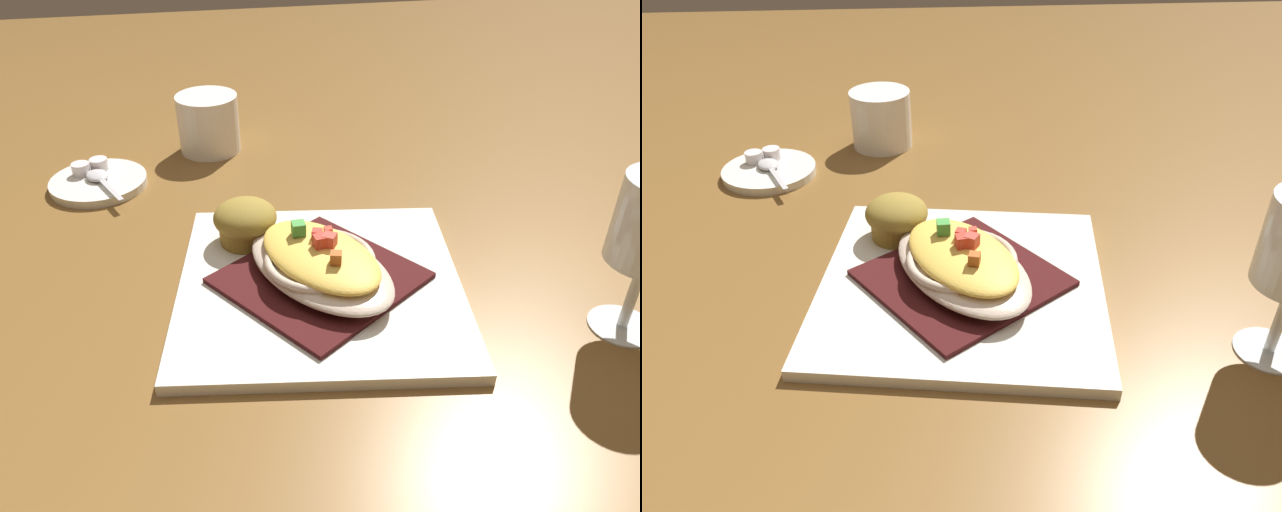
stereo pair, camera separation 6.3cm
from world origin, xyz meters
TOP-DOWN VIEW (x-y plane):
  - ground_plane at (0.00, 0.00)m, footprint 2.60×2.60m
  - square_plate at (0.00, 0.00)m, footprint 0.33×0.33m
  - folded_napkin at (0.00, 0.00)m, footprint 0.24×0.24m
  - gratin_dish at (-0.00, -0.00)m, footprint 0.22×0.18m
  - muffin at (-0.09, -0.07)m, footprint 0.07×0.07m
  - coffee_mug at (-0.38, -0.09)m, footprint 0.12×0.09m
  - creamer_saucer at (-0.29, -0.25)m, footprint 0.13×0.13m
  - spoon at (-0.28, -0.25)m, footprint 0.10×0.06m
  - creamer_cup_0 at (-0.32, -0.25)m, footprint 0.02×0.02m
  - creamer_cup_1 at (-0.31, -0.27)m, footprint 0.02×0.02m

SIDE VIEW (x-z plane):
  - ground_plane at x=0.00m, z-range 0.00..0.00m
  - creamer_saucer at x=-0.29m, z-range 0.00..0.01m
  - square_plate at x=0.00m, z-range 0.00..0.01m
  - folded_napkin at x=0.00m, z-range 0.01..0.02m
  - spoon at x=-0.28m, z-range 0.01..0.02m
  - creamer_cup_0 at x=-0.32m, z-range 0.01..0.03m
  - creamer_cup_1 at x=-0.31m, z-range 0.01..0.03m
  - gratin_dish at x=0.00m, z-range 0.01..0.06m
  - muffin at x=-0.09m, z-range 0.01..0.06m
  - coffee_mug at x=-0.38m, z-range 0.00..0.08m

